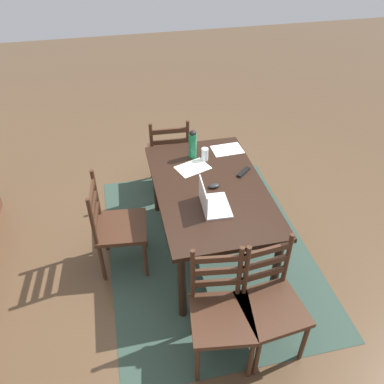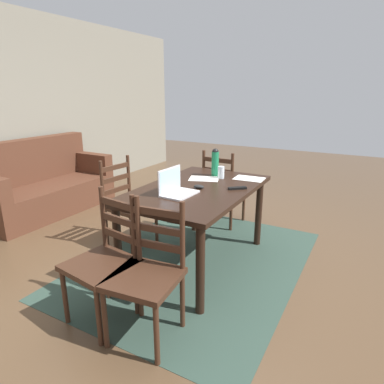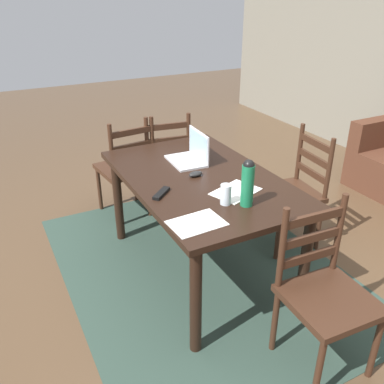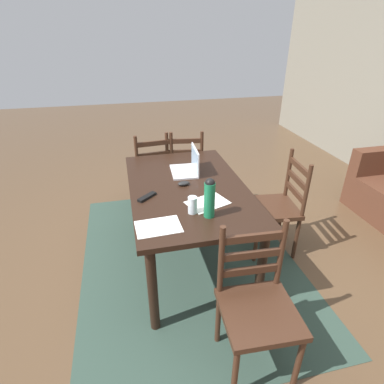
% 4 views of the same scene
% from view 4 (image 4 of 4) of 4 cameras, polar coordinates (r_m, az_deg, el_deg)
% --- Properties ---
extents(ground_plane, '(14.00, 14.00, 0.00)m').
position_cam_4_polar(ground_plane, '(2.99, -0.73, -12.12)').
color(ground_plane, brown).
extents(area_rug, '(2.54, 1.92, 0.01)m').
position_cam_4_polar(area_rug, '(2.99, -0.73, -12.07)').
color(area_rug, '#2D4238').
rests_on(area_rug, ground).
extents(dining_table, '(1.52, 0.95, 0.77)m').
position_cam_4_polar(dining_table, '(2.61, -0.82, -0.73)').
color(dining_table, black).
rests_on(dining_table, ground).
extents(chair_right_far, '(0.46, 0.46, 0.95)m').
position_cam_4_polar(chair_right_far, '(2.00, 11.87, -19.89)').
color(chair_right_far, '#3D2316').
rests_on(chair_right_far, ground).
extents(chair_left_near, '(0.48, 0.48, 0.95)m').
position_cam_4_polar(chair_left_near, '(3.61, -7.27, 3.84)').
color(chair_left_near, '#3D2316').
rests_on(chair_left_near, ground).
extents(chair_far_head, '(0.48, 0.48, 0.95)m').
position_cam_4_polar(chair_far_head, '(2.98, 15.31, -2.54)').
color(chair_far_head, '#3D2316').
rests_on(chair_far_head, ground).
extents(chair_left_far, '(0.50, 0.50, 0.95)m').
position_cam_4_polar(chair_left_far, '(3.66, -1.52, 4.41)').
color(chair_left_far, '#3D2316').
rests_on(chair_left_far, ground).
extents(laptop, '(0.33, 0.24, 0.23)m').
position_cam_4_polar(laptop, '(2.79, -0.61, 4.80)').
color(laptop, silver).
rests_on(laptop, dining_table).
extents(water_bottle, '(0.08, 0.08, 0.29)m').
position_cam_4_polar(water_bottle, '(2.09, 3.25, -0.95)').
color(water_bottle, '#197247').
rests_on(water_bottle, dining_table).
extents(drinking_glass, '(0.07, 0.07, 0.12)m').
position_cam_4_polar(drinking_glass, '(2.17, 0.10, -2.41)').
color(drinking_glass, silver).
rests_on(drinking_glass, dining_table).
extents(computer_mouse, '(0.07, 0.10, 0.03)m').
position_cam_4_polar(computer_mouse, '(2.57, -1.54, 1.59)').
color(computer_mouse, black).
rests_on(computer_mouse, dining_table).
extents(tv_remote, '(0.15, 0.16, 0.02)m').
position_cam_4_polar(tv_remote, '(2.40, -8.29, -0.89)').
color(tv_remote, black).
rests_on(tv_remote, dining_table).
extents(paper_stack_left, '(0.30, 0.35, 0.00)m').
position_cam_4_polar(paper_stack_left, '(2.32, 2.89, -1.98)').
color(paper_stack_left, white).
rests_on(paper_stack_left, dining_table).
extents(paper_stack_right, '(0.22, 0.31, 0.00)m').
position_cam_4_polar(paper_stack_right, '(2.06, -6.23, -6.37)').
color(paper_stack_right, white).
rests_on(paper_stack_right, dining_table).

